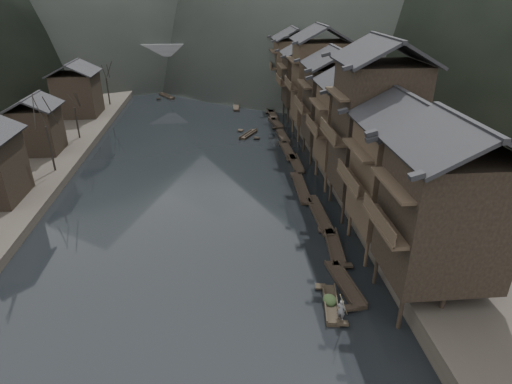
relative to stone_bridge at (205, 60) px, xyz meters
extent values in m
plane|color=black|center=(0.00, -72.00, -5.11)|extent=(300.00, 300.00, 0.00)
cube|color=#2D2823|center=(35.00, -32.00, -4.21)|extent=(40.00, 200.00, 1.80)
cylinder|color=black|center=(14.20, -82.40, -3.81)|extent=(0.30, 0.30, 2.90)
cylinder|color=black|center=(14.20, -77.60, -3.81)|extent=(0.30, 0.30, 2.90)
cylinder|color=black|center=(16.95, -82.40, -3.81)|extent=(0.30, 0.30, 2.90)
cylinder|color=black|center=(16.95, -77.60, -3.81)|extent=(0.30, 0.30, 2.90)
cube|color=black|center=(17.30, -80.00, 1.89)|extent=(7.00, 6.00, 8.80)
cube|color=#32271C|center=(13.30, -80.00, 1.45)|extent=(1.20, 5.70, 0.25)
cylinder|color=#32271C|center=(14.20, -75.40, -3.81)|extent=(0.30, 0.30, 2.90)
cylinder|color=#32271C|center=(14.20, -70.60, -3.81)|extent=(0.30, 0.30, 2.90)
cylinder|color=#32271C|center=(16.95, -75.40, -3.81)|extent=(0.30, 0.30, 2.90)
cylinder|color=#32271C|center=(16.95, -70.60, -3.81)|extent=(0.30, 0.30, 2.90)
cube|color=#32271C|center=(17.30, -73.00, 1.71)|extent=(7.00, 6.00, 8.45)
cube|color=#32271C|center=(13.30, -73.00, 1.29)|extent=(1.20, 5.70, 0.25)
cylinder|color=black|center=(14.20, -68.40, -3.81)|extent=(0.30, 0.30, 2.90)
cylinder|color=black|center=(14.20, -63.60, -3.81)|extent=(0.30, 0.30, 2.90)
cylinder|color=black|center=(16.95, -68.40, -3.81)|extent=(0.30, 0.30, 2.90)
cylinder|color=black|center=(16.95, -63.60, -3.81)|extent=(0.30, 0.30, 2.90)
cube|color=black|center=(17.30, -66.00, 3.48)|extent=(7.00, 6.00, 11.97)
cube|color=#32271C|center=(13.30, -66.00, 2.88)|extent=(1.20, 5.70, 0.25)
cylinder|color=#32271C|center=(14.20, -61.40, -3.81)|extent=(0.30, 0.30, 2.90)
cylinder|color=#32271C|center=(14.20, -56.60, -3.81)|extent=(0.30, 0.30, 2.90)
cylinder|color=#32271C|center=(16.95, -61.40, -3.81)|extent=(0.30, 0.30, 2.90)
cylinder|color=#32271C|center=(16.95, -56.60, -3.81)|extent=(0.30, 0.30, 2.90)
cube|color=#32271C|center=(17.30, -59.00, 1.75)|extent=(7.00, 6.00, 8.51)
cube|color=#32271C|center=(13.30, -59.00, 1.32)|extent=(1.20, 5.70, 0.25)
cylinder|color=black|center=(14.20, -53.40, -3.81)|extent=(0.30, 0.30, 2.90)
cylinder|color=black|center=(14.20, -48.60, -3.81)|extent=(0.30, 0.30, 2.90)
cylinder|color=black|center=(16.95, -53.40, -3.81)|extent=(0.30, 0.30, 2.90)
cylinder|color=black|center=(16.95, -48.60, -3.81)|extent=(0.30, 0.30, 2.90)
cube|color=black|center=(17.30, -51.00, 2.07)|extent=(7.00, 6.00, 9.16)
cube|color=#32271C|center=(13.30, -51.00, 1.61)|extent=(1.20, 5.70, 0.25)
cylinder|color=#32271C|center=(14.20, -44.40, -3.81)|extent=(0.30, 0.30, 2.90)
cylinder|color=#32271C|center=(14.20, -39.60, -3.81)|extent=(0.30, 0.30, 2.90)
cylinder|color=#32271C|center=(16.95, -44.40, -3.81)|extent=(0.30, 0.30, 2.90)
cylinder|color=#32271C|center=(16.95, -39.60, -3.81)|extent=(0.30, 0.30, 2.90)
cube|color=#32271C|center=(17.30, -42.00, 3.04)|extent=(7.00, 6.00, 11.11)
cube|color=#32271C|center=(13.30, -42.00, 2.49)|extent=(1.20, 5.70, 0.25)
cylinder|color=black|center=(14.20, -34.40, -3.81)|extent=(0.30, 0.30, 2.90)
cylinder|color=black|center=(14.20, -29.60, -3.81)|extent=(0.30, 0.30, 2.90)
cylinder|color=black|center=(16.95, -34.40, -3.81)|extent=(0.30, 0.30, 2.90)
cylinder|color=black|center=(16.95, -29.60, -3.81)|extent=(0.30, 0.30, 2.90)
cube|color=black|center=(17.30, -32.00, 1.45)|extent=(7.00, 6.00, 7.92)
cube|color=#32271C|center=(13.30, -32.00, 1.06)|extent=(1.20, 5.70, 0.25)
cylinder|color=#32271C|center=(14.20, -22.40, -3.81)|extent=(0.30, 0.30, 2.90)
cylinder|color=#32271C|center=(14.20, -17.60, -3.81)|extent=(0.30, 0.30, 2.90)
cylinder|color=#32271C|center=(16.95, -22.40, -3.81)|extent=(0.30, 0.30, 2.90)
cylinder|color=#32271C|center=(16.95, -17.60, -3.81)|extent=(0.30, 0.30, 2.90)
cube|color=#32271C|center=(17.30, -20.00, 1.96)|extent=(7.00, 6.00, 8.94)
cube|color=#32271C|center=(13.30, -20.00, 1.52)|extent=(1.20, 5.70, 0.25)
cube|color=black|center=(-20.50, -48.00, -1.01)|extent=(5.00, 5.00, 5.80)
cube|color=black|center=(-20.50, -30.00, -0.51)|extent=(6.50, 6.50, 6.80)
cylinder|color=black|center=(-17.00, -54.71, -1.25)|extent=(0.24, 0.24, 5.33)
cylinder|color=black|center=(-17.00, -42.56, -1.72)|extent=(0.24, 0.24, 4.38)
cylinder|color=black|center=(-17.00, -23.32, -1.54)|extent=(0.24, 0.24, 4.73)
cube|color=black|center=(11.85, -77.67, -4.96)|extent=(1.82, 5.92, 0.30)
cube|color=black|center=(11.85, -77.67, -4.78)|extent=(1.86, 5.82, 0.10)
cube|color=black|center=(12.20, -74.90, -4.82)|extent=(1.02, 0.83, 0.32)
cube|color=black|center=(11.50, -80.45, -4.82)|extent=(1.02, 0.83, 0.32)
cube|color=black|center=(12.34, -72.65, -4.96)|extent=(1.70, 5.99, 0.30)
cube|color=black|center=(12.34, -72.65, -4.78)|extent=(1.75, 5.88, 0.10)
cube|color=black|center=(12.05, -69.83, -4.82)|extent=(1.01, 0.82, 0.32)
cube|color=black|center=(12.63, -75.47, -4.82)|extent=(1.01, 0.82, 0.32)
cube|color=black|center=(12.32, -66.99, -4.96)|extent=(1.20, 7.70, 0.30)
cube|color=black|center=(12.32, -66.99, -4.78)|extent=(1.26, 7.55, 0.10)
cube|color=black|center=(12.37, -63.30, -4.82)|extent=(0.95, 0.95, 0.37)
cube|color=black|center=(12.27, -70.68, -4.82)|extent=(0.95, 0.95, 0.37)
cube|color=black|center=(11.64, -60.64, -4.96)|extent=(1.33, 7.59, 0.30)
cube|color=black|center=(11.64, -60.64, -4.78)|extent=(1.38, 7.44, 0.10)
cube|color=black|center=(11.53, -57.01, -4.82)|extent=(0.96, 0.95, 0.36)
cube|color=black|center=(11.75, -64.26, -4.82)|extent=(0.96, 0.95, 0.36)
cube|color=black|center=(12.33, -53.20, -4.96)|extent=(1.13, 6.17, 0.30)
cube|color=black|center=(12.33, -53.20, -4.78)|extent=(1.19, 6.05, 0.10)
cube|color=black|center=(12.32, -50.24, -4.82)|extent=(0.94, 0.77, 0.33)
cube|color=black|center=(12.35, -56.15, -4.82)|extent=(0.94, 0.77, 0.33)
cube|color=black|center=(11.97, -48.38, -4.96)|extent=(1.37, 7.42, 0.30)
cube|color=black|center=(11.97, -48.38, -4.78)|extent=(1.42, 7.27, 0.10)
cube|color=black|center=(12.10, -44.84, -4.82)|extent=(0.97, 0.94, 0.36)
cube|color=black|center=(11.84, -51.92, -4.82)|extent=(0.97, 0.94, 0.36)
cube|color=black|center=(12.22, -42.48, -4.96)|extent=(1.33, 6.13, 0.30)
cube|color=black|center=(12.22, -42.48, -4.78)|extent=(1.38, 6.01, 0.10)
cube|color=black|center=(12.33, -39.56, -4.82)|extent=(0.96, 0.79, 0.33)
cube|color=black|center=(12.11, -45.40, -4.82)|extent=(0.96, 0.79, 0.33)
cube|color=black|center=(12.10, -35.18, -4.96)|extent=(1.89, 5.97, 0.30)
cube|color=black|center=(12.10, -35.18, -4.78)|extent=(1.93, 5.86, 0.10)
cube|color=black|center=(12.48, -32.39, -4.82)|extent=(1.03, 0.85, 0.32)
cube|color=black|center=(11.71, -37.98, -4.82)|extent=(1.03, 0.85, 0.32)
cube|color=black|center=(12.14, -30.30, -4.96)|extent=(1.22, 7.15, 0.30)
cube|color=black|center=(12.14, -30.30, -4.78)|extent=(1.28, 7.01, 0.10)
cube|color=black|center=(12.20, -26.87, -4.82)|extent=(0.95, 0.89, 0.35)
cube|color=black|center=(12.08, -33.72, -4.82)|extent=(0.95, 0.89, 0.35)
cube|color=black|center=(11.92, -25.10, -4.96)|extent=(1.68, 7.48, 0.30)
cube|color=black|center=(11.92, -25.10, -4.78)|extent=(1.72, 7.34, 0.10)
cube|color=black|center=(12.20, -21.55, -4.82)|extent=(1.00, 0.98, 0.36)
cube|color=black|center=(11.64, -28.65, -4.82)|extent=(1.00, 0.98, 0.36)
cube|color=black|center=(7.14, -40.79, -4.96)|extent=(3.15, 4.53, 0.30)
cube|color=black|center=(7.14, -40.79, -4.78)|extent=(3.15, 4.47, 0.10)
cube|color=black|center=(6.05, -38.85, -4.82)|extent=(1.03, 0.92, 0.29)
cube|color=black|center=(8.24, -42.73, -4.82)|extent=(1.03, 0.92, 0.29)
cube|color=black|center=(6.03, -24.18, -4.96)|extent=(1.22, 5.11, 0.30)
cube|color=black|center=(6.03, -24.18, -4.78)|extent=(1.27, 5.01, 0.10)
cube|color=black|center=(5.92, -21.75, -4.82)|extent=(0.88, 0.67, 0.30)
cube|color=black|center=(6.14, -26.62, -4.82)|extent=(0.88, 0.67, 0.30)
cube|color=black|center=(-7.81, -14.05, -4.96)|extent=(3.73, 5.36, 0.30)
cube|color=black|center=(-7.81, -14.05, -4.78)|extent=(3.72, 5.29, 0.10)
cube|color=black|center=(-6.43, -11.72, -4.82)|extent=(1.09, 1.03, 0.32)
cube|color=black|center=(-9.19, -16.38, -4.82)|extent=(1.09, 1.03, 0.32)
cube|color=black|center=(-0.26, -4.19, -4.96)|extent=(3.48, 5.45, 0.30)
cube|color=black|center=(-0.26, -4.19, -4.78)|extent=(3.47, 5.37, 0.10)
cube|color=black|center=(-1.51, -1.79, -4.82)|extent=(1.08, 1.01, 0.32)
cube|color=black|center=(0.98, -6.58, -4.82)|extent=(1.08, 1.01, 0.32)
cube|color=#4C4C4F|center=(0.00, 0.00, 2.09)|extent=(40.00, 6.00, 1.60)
cube|color=#4C4C4F|center=(0.00, -2.70, 3.39)|extent=(40.00, 0.50, 1.00)
cube|color=#4C4C4F|center=(0.00, 2.70, 3.39)|extent=(40.00, 0.50, 1.00)
cube|color=#4C4C4F|center=(-14.00, 0.00, -1.91)|extent=(3.20, 6.00, 6.40)
cube|color=#4C4C4F|center=(-4.50, 0.00, -1.91)|extent=(3.20, 6.00, 6.40)
cube|color=#4C4C4F|center=(4.50, 0.00, -1.91)|extent=(3.20, 6.00, 6.40)
cube|color=#4C4C4F|center=(14.00, 0.00, -1.91)|extent=(3.20, 6.00, 6.40)
cube|color=black|center=(10.22, -79.95, -4.96)|extent=(1.54, 4.24, 0.30)
cube|color=black|center=(10.22, -79.95, -4.78)|extent=(1.58, 4.17, 0.10)
cube|color=black|center=(9.91, -77.98, -4.82)|extent=(0.84, 0.64, 0.28)
cube|color=black|center=(10.54, -81.91, -4.82)|extent=(0.84, 0.64, 0.28)
ellipsoid|color=black|center=(10.19, -79.74, -4.38)|extent=(0.99, 1.30, 0.60)
imported|color=#555557|center=(10.47, -81.50, -3.87)|extent=(0.71, 0.65, 1.62)
cylinder|color=#8C7A51|center=(10.67, -81.50, -1.31)|extent=(1.41, 1.78, 3.48)
camera|label=1|loc=(2.83, -103.27, 15.48)|focal=30.00mm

